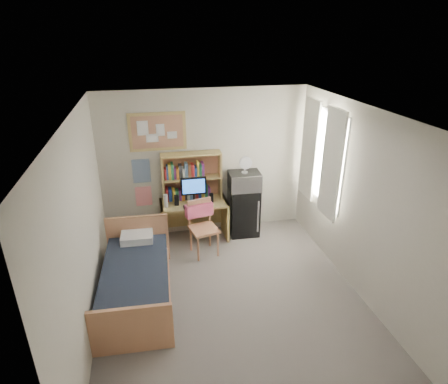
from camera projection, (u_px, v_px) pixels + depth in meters
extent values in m
cube|color=gray|center=(232.00, 301.00, 5.23)|extent=(3.60, 4.20, 0.02)
cube|color=silver|center=(234.00, 115.00, 4.17)|extent=(3.60, 4.20, 0.02)
cube|color=beige|center=(205.00, 164.00, 6.58)|extent=(3.60, 0.04, 2.60)
cube|color=beige|center=(297.00, 345.00, 2.82)|extent=(3.60, 0.04, 2.60)
cube|color=beige|center=(82.00, 233.00, 4.35)|extent=(0.04, 4.20, 2.60)
cube|color=beige|center=(362.00, 205.00, 5.05)|extent=(0.04, 4.20, 2.60)
cube|color=white|center=(321.00, 156.00, 5.99)|extent=(0.10, 1.40, 1.70)
cube|color=white|center=(331.00, 165.00, 5.63)|extent=(0.04, 0.55, 1.70)
cube|color=white|center=(309.00, 149.00, 6.34)|extent=(0.04, 0.55, 1.70)
cube|color=tan|center=(157.00, 132.00, 6.16)|extent=(0.94, 0.03, 0.64)
cube|color=#224F8A|center=(141.00, 171.00, 6.37)|extent=(0.30, 0.01, 0.42)
cube|color=red|center=(144.00, 196.00, 6.56)|extent=(0.28, 0.01, 0.36)
cube|color=tan|center=(194.00, 220.00, 6.63)|extent=(1.15, 0.58, 0.72)
cube|color=tan|center=(204.00, 229.00, 6.13)|extent=(0.56, 0.56, 0.93)
cube|color=black|center=(243.00, 211.00, 6.80)|extent=(0.54, 0.54, 0.88)
cube|color=black|center=(136.00, 284.00, 5.15)|extent=(1.01, 1.88, 0.50)
cube|color=tan|center=(192.00, 176.00, 6.45)|extent=(1.02, 0.26, 0.84)
cube|color=black|center=(194.00, 191.00, 6.34)|extent=(0.43, 0.03, 0.46)
cube|color=black|center=(195.00, 206.00, 6.30)|extent=(0.40, 0.13, 0.02)
cube|color=black|center=(176.00, 200.00, 6.34)|extent=(0.07, 0.07, 0.18)
cube|color=black|center=(211.00, 198.00, 6.46)|extent=(0.06, 0.06, 0.16)
cylinder|color=white|center=(166.00, 201.00, 6.25)|extent=(0.07, 0.07, 0.23)
cube|color=#FE608A|center=(199.00, 210.00, 6.19)|extent=(0.48, 0.23, 0.22)
cube|color=#B6B6BB|center=(244.00, 181.00, 6.54)|extent=(0.56, 0.43, 0.31)
cylinder|color=white|center=(245.00, 165.00, 6.43)|extent=(0.23, 0.23, 0.27)
cube|color=white|center=(137.00, 237.00, 5.70)|extent=(0.49, 0.36, 0.11)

